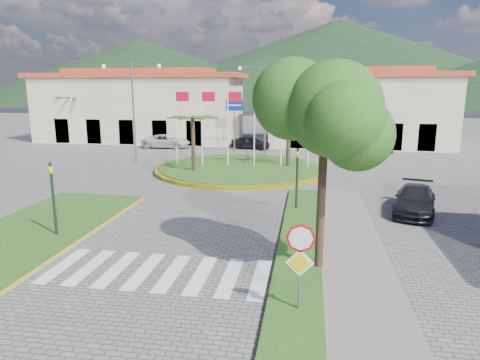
# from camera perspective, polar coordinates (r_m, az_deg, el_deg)

# --- Properties ---
(ground) EXTENTS (160.00, 160.00, 0.00)m
(ground) POSITION_cam_1_polar(r_m,az_deg,el_deg) (11.98, -18.23, -19.46)
(ground) COLOR #5F5C5A
(ground) RESTS_ON ground
(sidewalk_right) EXTENTS (4.00, 28.00, 0.15)m
(sidewalk_right) POSITION_cam_1_polar(r_m,az_deg,el_deg) (12.57, 13.03, -17.12)
(sidewalk_right) COLOR gray
(sidewalk_right) RESTS_ON ground
(verge_right) EXTENTS (1.60, 28.00, 0.18)m
(verge_right) POSITION_cam_1_polar(r_m,az_deg,el_deg) (12.53, 7.31, -16.91)
(verge_right) COLOR #1D4A15
(verge_right) RESTS_ON ground
(median_left) EXTENTS (5.00, 14.00, 0.18)m
(median_left) POSITION_cam_1_polar(r_m,az_deg,el_deg) (19.83, -27.18, -6.94)
(median_left) COLOR #1D4A15
(median_left) RESTS_ON ground
(crosswalk) EXTENTS (8.00, 3.00, 0.01)m
(crosswalk) POSITION_cam_1_polar(r_m,az_deg,el_deg) (15.19, -11.22, -11.89)
(crosswalk) COLOR silver
(crosswalk) RESTS_ON ground
(roundabout_island) EXTENTS (12.70, 12.70, 6.00)m
(roundabout_island) POSITION_cam_1_polar(r_m,az_deg,el_deg) (31.90, -0.01, 1.59)
(roundabout_island) COLOR yellow
(roundabout_island) RESTS_ON ground
(stop_sign) EXTENTS (0.80, 0.11, 2.65)m
(stop_sign) POSITION_cam_1_polar(r_m,az_deg,el_deg) (11.75, 8.03, -9.77)
(stop_sign) COLOR slate
(stop_sign) RESTS_ON ground
(deciduous_tree) EXTENTS (3.60, 3.60, 6.80)m
(deciduous_tree) POSITION_cam_1_polar(r_m,az_deg,el_deg) (13.97, 11.24, 7.98)
(deciduous_tree) COLOR black
(deciduous_tree) RESTS_ON ground
(traffic_light_left) EXTENTS (0.15, 0.18, 3.20)m
(traffic_light_left) POSITION_cam_1_polar(r_m,az_deg,el_deg) (18.99, -23.68, -1.58)
(traffic_light_left) COLOR black
(traffic_light_left) RESTS_ON ground
(traffic_light_right) EXTENTS (0.15, 0.18, 3.20)m
(traffic_light_right) POSITION_cam_1_polar(r_m,az_deg,el_deg) (21.36, 7.62, 0.85)
(traffic_light_right) COLOR black
(traffic_light_right) RESTS_ON ground
(traffic_light_far) EXTENTS (0.18, 0.15, 3.20)m
(traffic_light_far) POSITION_cam_1_polar(r_m,az_deg,el_deg) (35.31, 14.04, 5.18)
(traffic_light_far) COLOR black
(traffic_light_far) RESTS_ON ground
(direction_sign_west) EXTENTS (1.60, 0.14, 5.20)m
(direction_sign_west) POSITION_cam_1_polar(r_m,az_deg,el_deg) (40.59, -0.78, 8.72)
(direction_sign_west) COLOR slate
(direction_sign_west) RESTS_ON ground
(direction_sign_east) EXTENTS (1.60, 0.14, 5.20)m
(direction_sign_east) POSITION_cam_1_polar(r_m,az_deg,el_deg) (40.03, 6.37, 8.59)
(direction_sign_east) COLOR slate
(direction_sign_east) RESTS_ON ground
(street_lamp_centre) EXTENTS (4.80, 0.16, 8.00)m
(street_lamp_centre) POSITION_cam_1_polar(r_m,az_deg,el_deg) (39.16, 3.36, 9.97)
(street_lamp_centre) COLOR slate
(street_lamp_centre) RESTS_ON ground
(street_lamp_west) EXTENTS (4.80, 0.16, 8.00)m
(street_lamp_west) POSITION_cam_1_polar(r_m,az_deg,el_deg) (35.82, -14.04, 9.39)
(street_lamp_west) COLOR slate
(street_lamp_west) RESTS_ON ground
(building_left) EXTENTS (23.32, 9.54, 8.05)m
(building_left) POSITION_cam_1_polar(r_m,az_deg,el_deg) (50.68, -13.03, 9.58)
(building_left) COLOR #C5B495
(building_left) RESTS_ON ground
(building_right) EXTENTS (19.08, 9.54, 8.05)m
(building_right) POSITION_cam_1_polar(r_m,az_deg,el_deg) (47.24, 15.46, 9.26)
(building_right) COLOR #C5B495
(building_right) RESTS_ON ground
(hill_far_west) EXTENTS (140.00, 140.00, 22.00)m
(hill_far_west) POSITION_cam_1_polar(r_m,az_deg,el_deg) (160.63, -13.12, 13.91)
(hill_far_west) COLOR black
(hill_far_west) RESTS_ON ground
(hill_far_mid) EXTENTS (180.00, 180.00, 30.00)m
(hill_far_mid) POSITION_cam_1_polar(r_m,az_deg,el_deg) (169.44, 13.05, 15.18)
(hill_far_mid) COLOR black
(hill_far_mid) RESTS_ON ground
(hill_near_back) EXTENTS (110.00, 110.00, 16.00)m
(hill_near_back) POSITION_cam_1_polar(r_m,az_deg,el_deg) (139.74, 3.13, 13.23)
(hill_near_back) COLOR black
(hill_near_back) RESTS_ON ground
(white_van) EXTENTS (4.88, 2.28, 1.35)m
(white_van) POSITION_cam_1_polar(r_m,az_deg,el_deg) (44.07, -9.80, 5.11)
(white_van) COLOR #BCBCBE
(white_van) RESTS_ON ground
(car_dark_a) EXTENTS (4.16, 2.44, 1.33)m
(car_dark_a) POSITION_cam_1_polar(r_m,az_deg,el_deg) (42.75, 1.43, 5.05)
(car_dark_a) COLOR black
(car_dark_a) RESTS_ON ground
(car_dark_b) EXTENTS (3.32, 1.22, 1.08)m
(car_dark_b) POSITION_cam_1_polar(r_m,az_deg,el_deg) (41.54, 17.42, 4.09)
(car_dark_b) COLOR black
(car_dark_b) RESTS_ON ground
(car_side_right) EXTENTS (2.96, 4.89, 1.32)m
(car_side_right) POSITION_cam_1_polar(r_m,az_deg,el_deg) (22.94, 22.30, -2.47)
(car_side_right) COLOR black
(car_side_right) RESTS_ON ground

